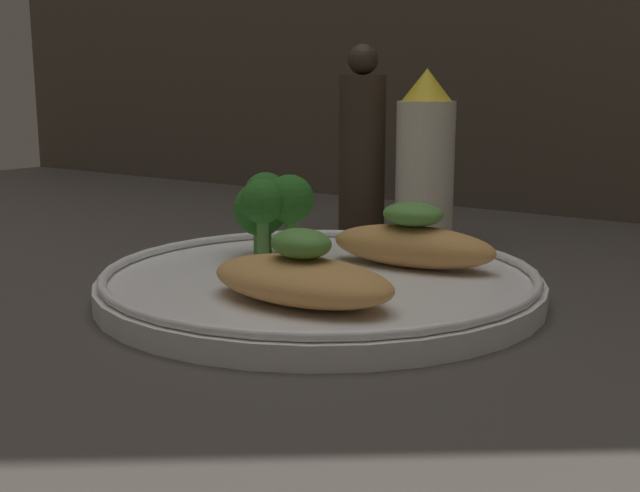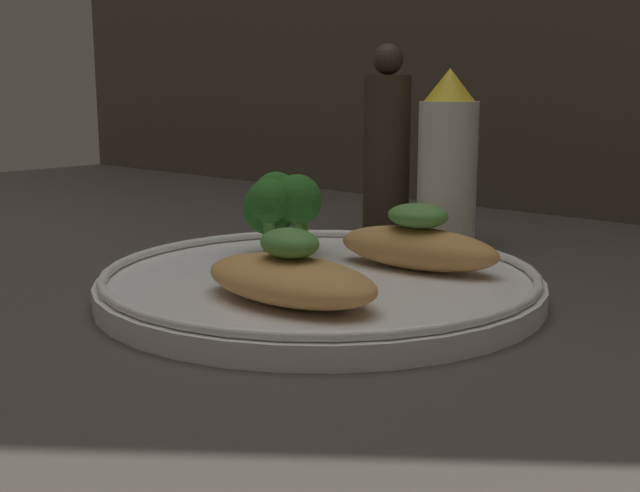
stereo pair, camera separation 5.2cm
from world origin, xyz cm
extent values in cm
cube|color=#3D3833|center=(0.00, 0.00, -0.50)|extent=(180.00, 180.00, 1.00)
cylinder|color=white|center=(0.00, 0.00, 0.70)|extent=(28.90, 28.90, 1.40)
torus|color=white|center=(0.00, 0.00, 1.70)|extent=(28.30, 28.30, 0.60)
ellipsoid|color=tan|center=(2.98, -5.91, 2.70)|extent=(11.88, 6.27, 2.60)
ellipsoid|color=#518E3D|center=(2.98, -5.91, 4.85)|extent=(3.72, 2.97, 1.71)
ellipsoid|color=tan|center=(3.47, 5.98, 2.82)|extent=(12.21, 5.65, 2.84)
ellipsoid|color=#518E3D|center=(3.47, 5.98, 5.06)|extent=(4.57, 3.82, 1.63)
cylinder|color=#569942|center=(-4.74, 2.86, 2.97)|extent=(0.74, 0.74, 3.14)
sphere|color=#286B23|center=(-4.74, 2.86, 5.76)|extent=(3.48, 3.48, 3.48)
cylinder|color=#569942|center=(-6.16, 4.85, 2.73)|extent=(0.98, 0.98, 2.66)
sphere|color=#286B23|center=(-6.16, 4.85, 5.08)|extent=(2.91, 2.91, 2.91)
cylinder|color=#569942|center=(-7.28, 3.29, 3.06)|extent=(0.75, 0.75, 3.32)
sphere|color=#286B23|center=(-7.28, 3.29, 5.85)|extent=(3.23, 3.23, 3.23)
cylinder|color=#569942|center=(-7.16, 2.51, 2.45)|extent=(1.05, 1.05, 2.11)
sphere|color=#286B23|center=(-7.16, 2.51, 4.87)|extent=(3.90, 3.90, 3.90)
cylinder|color=#569942|center=(-5.65, 0.96, 3.03)|extent=(0.85, 0.85, 3.25)
sphere|color=#286B23|center=(-5.65, 0.96, 5.74)|extent=(3.11, 3.11, 3.11)
cylinder|color=silver|center=(-3.18, 19.70, 6.17)|extent=(5.02, 5.02, 12.35)
cone|color=yellow|center=(-3.18, 19.70, 13.71)|extent=(4.26, 4.26, 2.72)
cylinder|color=#382D23|center=(-9.64, 19.70, 7.27)|extent=(4.18, 4.18, 14.55)
sphere|color=#382D23|center=(-9.64, 19.70, 15.91)|extent=(2.72, 2.72, 2.72)
camera|label=1|loc=(29.99, -41.21, 13.58)|focal=45.00mm
camera|label=2|loc=(34.02, -37.94, 13.58)|focal=45.00mm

